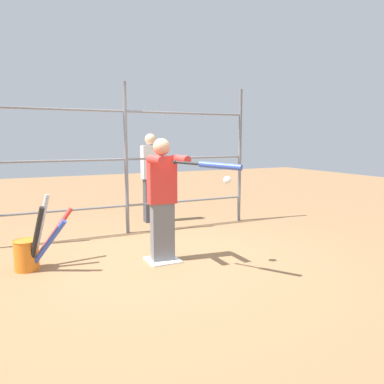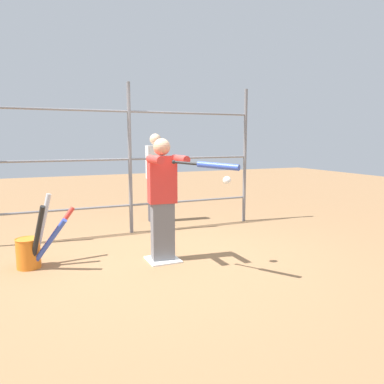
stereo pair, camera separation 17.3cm
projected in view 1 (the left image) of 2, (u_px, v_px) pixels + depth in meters
ground_plane at (163, 261)px, 4.83m from camera, size 24.00×24.00×0.00m
home_plate at (163, 260)px, 4.83m from camera, size 0.40×0.40×0.02m
fence_backstop at (126, 159)px, 6.08m from camera, size 4.44×0.06×2.46m
batter at (162, 196)px, 4.69m from camera, size 0.40×0.55×1.57m
baseball_bat_swinging at (214, 165)px, 4.02m from camera, size 0.51×0.72×0.09m
softball_in_flight at (227, 180)px, 4.48m from camera, size 0.10×0.10×0.10m
bat_bucket at (31, 250)px, 4.46m from camera, size 0.74×0.62×0.91m
bystander_behind_fence at (151, 176)px, 6.98m from camera, size 0.34×0.21×1.65m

